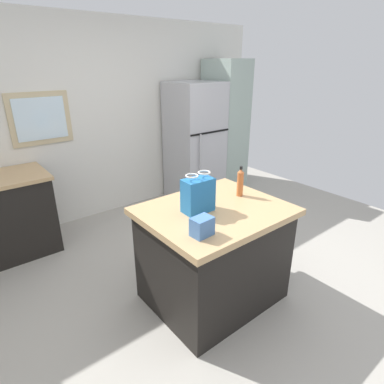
{
  "coord_description": "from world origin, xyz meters",
  "views": [
    {
      "loc": [
        -1.68,
        -1.82,
        2.01
      ],
      "look_at": [
        -0.06,
        0.21,
        0.94
      ],
      "focal_mm": 29.81,
      "sensor_mm": 36.0,
      "label": 1
    }
  ],
  "objects": [
    {
      "name": "ground",
      "position": [
        0.0,
        0.0,
        0.0
      ],
      "size": [
        6.27,
        6.27,
        0.0
      ],
      "primitive_type": "plane",
      "color": "#ADA89E"
    },
    {
      "name": "back_wall",
      "position": [
        -0.01,
        2.27,
        1.28
      ],
      "size": [
        5.22,
        0.13,
        2.55
      ],
      "color": "silver",
      "rests_on": "ground"
    },
    {
      "name": "kitchen_island",
      "position": [
        -0.06,
        -0.09,
        0.45
      ],
      "size": [
        1.16,
        0.96,
        0.89
      ],
      "color": "black",
      "rests_on": "ground"
    },
    {
      "name": "refrigerator",
      "position": [
        1.3,
        1.85,
        0.88
      ],
      "size": [
        0.72,
        0.72,
        1.75
      ],
      "color": "#B7B7BC",
      "rests_on": "ground"
    },
    {
      "name": "tall_cabinet",
      "position": [
        1.92,
        1.85,
        1.02
      ],
      "size": [
        0.49,
        0.65,
        2.05
      ],
      "color": "#9EB2A8",
      "rests_on": "ground"
    },
    {
      "name": "shopping_bag",
      "position": [
        -0.2,
        -0.03,
        1.03
      ],
      "size": [
        0.25,
        0.16,
        0.32
      ],
      "color": "#236BAD",
      "rests_on": "kitchen_island"
    },
    {
      "name": "small_box",
      "position": [
        -0.42,
        -0.35,
        0.96
      ],
      "size": [
        0.15,
        0.12,
        0.14
      ],
      "primitive_type": "cube",
      "rotation": [
        0.0,
        0.0,
        0.06
      ],
      "color": "#4775B7",
      "rests_on": "kitchen_island"
    },
    {
      "name": "bottle",
      "position": [
        0.3,
        -0.02,
        1.02
      ],
      "size": [
        0.06,
        0.06,
        0.27
      ],
      "color": "#C66633",
      "rests_on": "kitchen_island"
    }
  ]
}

